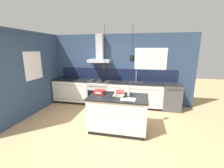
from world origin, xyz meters
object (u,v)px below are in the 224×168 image
book_stack (120,94)px  red_supply_box (99,92)px  dishwasher (171,97)px  bottle_on_island (129,91)px  oven_range (99,92)px

book_stack → red_supply_box: book_stack is taller
dishwasher → bottle_on_island: 2.17m
dishwasher → book_stack: (-1.53, -1.74, 0.53)m
oven_range → book_stack: size_ratio=2.77×
book_stack → red_supply_box: size_ratio=1.29×
oven_range → bottle_on_island: size_ratio=3.09×
dishwasher → red_supply_box: red_supply_box is taller
oven_range → red_supply_box: (0.50, -1.63, 0.51)m
oven_range → bottle_on_island: 2.14m
oven_range → red_supply_box: 1.78m
oven_range → dishwasher: bearing=0.1°
oven_range → dishwasher: size_ratio=1.00×
dishwasher → bottle_on_island: size_ratio=3.09×
red_supply_box → bottle_on_island: bearing=0.0°
book_stack → red_supply_box: (-0.56, 0.10, -0.01)m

